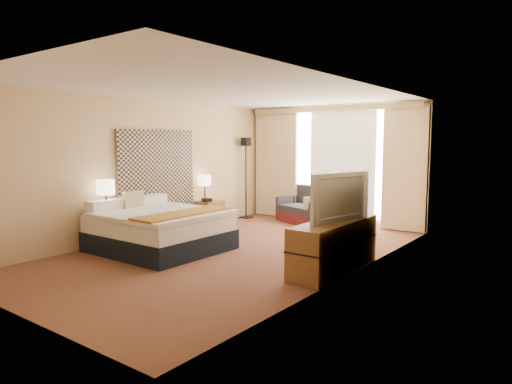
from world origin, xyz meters
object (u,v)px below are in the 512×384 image
Objects in this scene: bed at (160,229)px; desk_chair at (349,230)px; lamp_right at (205,181)px; nightstand_right at (209,213)px; media_dresser at (334,246)px; television at (334,196)px; loveseat at (306,211)px; nightstand_left at (110,232)px; floor_lamp at (246,161)px; lamp_left at (106,188)px.

desk_chair reaches higher than bed.
desk_chair is 2.00× the size of lamp_right.
bed reaches higher than nightstand_right.
television is at bearing 127.55° from media_dresser.
desk_chair is at bearing -26.98° from loveseat.
lamp_right is (-0.86, 2.03, 0.63)m from bed.
desk_chair is at bearing -13.07° from lamp_right.
desk_chair reaches higher than nightstand_left.
floor_lamp is 1.44m from lamp_right.
floor_lamp is 1.62× the size of television.
television reaches higher than desk_chair.
lamp_left reaches higher than bed.
nightstand_right is at bearing 82.31° from television.
bed is at bearing 26.29° from nightstand_left.
lamp_left is at bearing -89.25° from floor_lamp.
nightstand_right is 0.37× the size of loveseat.
nightstand_left is 4.00m from desk_chair.
bed is 1.33× the size of loveseat.
nightstand_left is at bearing -164.16° from media_dresser.
nightstand_right is at bearing 171.87° from desk_chair.
bed reaches higher than media_dresser.
bed is at bearing 30.50° from lamp_left.
bed is at bearing -68.92° from nightstand_right.
media_dresser is 0.69m from television.
television is (3.68, -2.70, -0.31)m from floor_lamp.
loveseat is at bearing 47.17° from nightstand_right.
television is at bearing -36.30° from floor_lamp.
desk_chair is (3.71, -2.26, -0.85)m from floor_lamp.
nightstand_right is 0.50× the size of desk_chair.
bed is 3.66m from floor_lamp.
lamp_right is (-0.06, -0.07, 0.70)m from nightstand_right.
lamp_left is (0.02, -0.06, 0.76)m from nightstand_left.
nightstand_right is at bearing 158.60° from media_dresser.
nightstand_left is 0.91m from bed.
lamp_right is at bearing 173.14° from desk_chair.
floor_lamp is 4.43m from desk_chair.
nightstand_left is at bearing -88.70° from lamp_right.
desk_chair is (3.68, 1.56, 0.21)m from nightstand_left.
floor_lamp is 3.46× the size of lamp_right.
television is (3.65, -1.38, 0.76)m from nightstand_right.
desk_chair is 1.77× the size of lamp_left.
nightstand_left is 3.89m from television.
media_dresser is 4.05m from lamp_right.
floor_lamp is at bearing 88.96° from lamp_right.
lamp_right is (-3.76, 1.38, 0.63)m from media_dresser.
television reaches higher than lamp_right.
bed is 1.78× the size of desk_chair.
nightstand_left is 0.31× the size of media_dresser.
lamp_left is (-0.79, -0.46, 0.68)m from bed.
nightstand_left is 0.47× the size of television.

